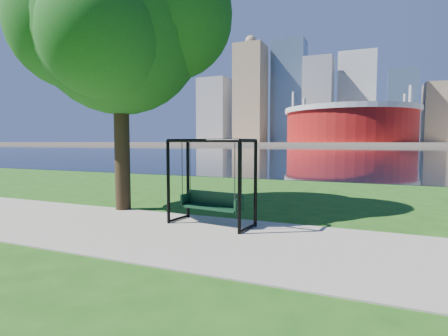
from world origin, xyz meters
The scene contains 8 objects.
ground centered at (0.00, 0.00, 0.00)m, with size 900.00×900.00×0.00m, color #1E5114.
path centered at (0.00, -0.50, 0.01)m, with size 120.00×4.00×0.03m, color #9E937F.
river centered at (0.00, 102.00, 0.01)m, with size 900.00×180.00×0.02m, color black.
far_bank centered at (0.00, 306.00, 1.00)m, with size 900.00×228.00×2.00m, color #937F60.
stadium centered at (-10.00, 235.00, 14.23)m, with size 83.00×83.00×32.00m.
skyline centered at (-4.27, 319.39, 35.89)m, with size 392.00×66.00×96.50m.
swing centered at (-0.39, 0.63, 1.07)m, with size 2.27×1.22×2.22m.
park_tree centered at (-3.91, 1.50, 5.71)m, with size 6.62×5.98×8.22m.
Camera 1 is at (3.32, -7.38, 2.14)m, focal length 28.00 mm.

